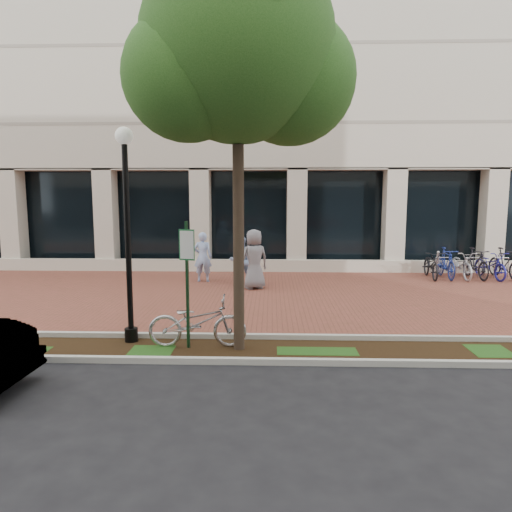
{
  "coord_description": "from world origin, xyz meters",
  "views": [
    {
      "loc": [
        0.96,
        -14.12,
        3.1
      ],
      "look_at": [
        0.51,
        -0.8,
        1.35
      ],
      "focal_mm": 32.0,
      "sensor_mm": 36.0,
      "label": 1
    }
  ],
  "objects_px": {
    "locked_bicycle": "(197,322)",
    "bollard": "(438,264)",
    "parking_sign": "(187,269)",
    "lamppost": "(127,224)",
    "pedestrian_right": "(254,259)",
    "bike_rack_cluster": "(468,264)",
    "street_tree": "(241,58)",
    "pedestrian_left": "(203,257)",
    "pedestrian_mid": "(241,260)"
  },
  "relations": [
    {
      "from": "lamppost",
      "to": "pedestrian_left",
      "type": "relative_size",
      "value": 2.47
    },
    {
      "from": "street_tree",
      "to": "bike_rack_cluster",
      "type": "xyz_separation_m",
      "value": [
        8.01,
        8.28,
        -5.14
      ]
    },
    {
      "from": "parking_sign",
      "to": "lamppost",
      "type": "relative_size",
      "value": 0.58
    },
    {
      "from": "pedestrian_mid",
      "to": "pedestrian_right",
      "type": "distance_m",
      "value": 1.04
    },
    {
      "from": "bike_rack_cluster",
      "to": "lamppost",
      "type": "bearing_deg",
      "value": -143.58
    },
    {
      "from": "pedestrian_left",
      "to": "bike_rack_cluster",
      "type": "height_order",
      "value": "pedestrian_left"
    },
    {
      "from": "lamppost",
      "to": "bollard",
      "type": "xyz_separation_m",
      "value": [
        9.4,
        8.21,
        -2.01
      ]
    },
    {
      "from": "pedestrian_left",
      "to": "locked_bicycle",
      "type": "bearing_deg",
      "value": 99.75
    },
    {
      "from": "lamppost",
      "to": "pedestrian_left",
      "type": "bearing_deg",
      "value": 85.84
    },
    {
      "from": "lamppost",
      "to": "locked_bicycle",
      "type": "distance_m",
      "value": 2.51
    },
    {
      "from": "pedestrian_mid",
      "to": "bike_rack_cluster",
      "type": "bearing_deg",
      "value": 164.97
    },
    {
      "from": "locked_bicycle",
      "to": "pedestrian_right",
      "type": "xyz_separation_m",
      "value": [
        0.94,
        6.0,
        0.48
      ]
    },
    {
      "from": "bike_rack_cluster",
      "to": "locked_bicycle",
      "type": "bearing_deg",
      "value": -138.26
    },
    {
      "from": "parking_sign",
      "to": "locked_bicycle",
      "type": "bearing_deg",
      "value": 45.57
    },
    {
      "from": "pedestrian_mid",
      "to": "bike_rack_cluster",
      "type": "relative_size",
      "value": 0.46
    },
    {
      "from": "pedestrian_mid",
      "to": "parking_sign",
      "type": "bearing_deg",
      "value": 61.17
    },
    {
      "from": "parking_sign",
      "to": "bike_rack_cluster",
      "type": "bearing_deg",
      "value": 59.57
    },
    {
      "from": "pedestrian_left",
      "to": "bollard",
      "type": "bearing_deg",
      "value": -169.85
    },
    {
      "from": "street_tree",
      "to": "bike_rack_cluster",
      "type": "bearing_deg",
      "value": 45.97
    },
    {
      "from": "parking_sign",
      "to": "locked_bicycle",
      "type": "height_order",
      "value": "parking_sign"
    },
    {
      "from": "street_tree",
      "to": "bike_rack_cluster",
      "type": "height_order",
      "value": "street_tree"
    },
    {
      "from": "pedestrian_right",
      "to": "bollard",
      "type": "relative_size",
      "value": 1.96
    },
    {
      "from": "parking_sign",
      "to": "locked_bicycle",
      "type": "distance_m",
      "value": 1.13
    },
    {
      "from": "lamppost",
      "to": "street_tree",
      "type": "relative_size",
      "value": 0.58
    },
    {
      "from": "parking_sign",
      "to": "street_tree",
      "type": "height_order",
      "value": "street_tree"
    },
    {
      "from": "locked_bicycle",
      "to": "pedestrian_mid",
      "type": "distance_m",
      "value": 6.9
    },
    {
      "from": "locked_bicycle",
      "to": "bollard",
      "type": "xyz_separation_m",
      "value": [
        7.93,
        8.5,
        -0.01
      ]
    },
    {
      "from": "bollard",
      "to": "pedestrian_right",
      "type": "bearing_deg",
      "value": -160.3
    },
    {
      "from": "pedestrian_left",
      "to": "bollard",
      "type": "xyz_separation_m",
      "value": [
        8.9,
        1.26,
        -0.39
      ]
    },
    {
      "from": "pedestrian_left",
      "to": "pedestrian_right",
      "type": "xyz_separation_m",
      "value": [
        1.92,
        -1.24,
        0.1
      ]
    },
    {
      "from": "parking_sign",
      "to": "pedestrian_mid",
      "type": "bearing_deg",
      "value": 102.27
    },
    {
      "from": "pedestrian_left",
      "to": "bike_rack_cluster",
      "type": "relative_size",
      "value": 0.5
    },
    {
      "from": "bollard",
      "to": "bike_rack_cluster",
      "type": "distance_m",
      "value": 1.05
    },
    {
      "from": "parking_sign",
      "to": "pedestrian_right",
      "type": "relative_size",
      "value": 1.3
    },
    {
      "from": "locked_bicycle",
      "to": "lamppost",
      "type": "bearing_deg",
      "value": 76.59
    },
    {
      "from": "pedestrian_right",
      "to": "bike_rack_cluster",
      "type": "distance_m",
      "value": 8.3
    },
    {
      "from": "pedestrian_mid",
      "to": "bike_rack_cluster",
      "type": "distance_m",
      "value": 8.61
    },
    {
      "from": "pedestrian_right",
      "to": "bollard",
      "type": "xyz_separation_m",
      "value": [
        6.98,
        2.5,
        -0.49
      ]
    },
    {
      "from": "parking_sign",
      "to": "pedestrian_mid",
      "type": "relative_size",
      "value": 1.55
    },
    {
      "from": "pedestrian_mid",
      "to": "bollard",
      "type": "relative_size",
      "value": 1.64
    },
    {
      "from": "pedestrian_left",
      "to": "lamppost",
      "type": "bearing_deg",
      "value": 87.93
    },
    {
      "from": "locked_bicycle",
      "to": "pedestrian_left",
      "type": "distance_m",
      "value": 7.31
    },
    {
      "from": "locked_bicycle",
      "to": "bike_rack_cluster",
      "type": "bearing_deg",
      "value": -49.86
    },
    {
      "from": "locked_bicycle",
      "to": "pedestrian_right",
      "type": "distance_m",
      "value": 6.09
    },
    {
      "from": "lamppost",
      "to": "bollard",
      "type": "height_order",
      "value": "lamppost"
    },
    {
      "from": "locked_bicycle",
      "to": "pedestrian_right",
      "type": "height_order",
      "value": "pedestrian_right"
    },
    {
      "from": "pedestrian_left",
      "to": "parking_sign",
      "type": "bearing_deg",
      "value": 98.27
    },
    {
      "from": "lamppost",
      "to": "bike_rack_cluster",
      "type": "relative_size",
      "value": 1.24
    },
    {
      "from": "street_tree",
      "to": "bollard",
      "type": "bearing_deg",
      "value": 50.78
    },
    {
      "from": "pedestrian_mid",
      "to": "pedestrian_right",
      "type": "xyz_separation_m",
      "value": [
        0.52,
        -0.89,
        0.16
      ]
    }
  ]
}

